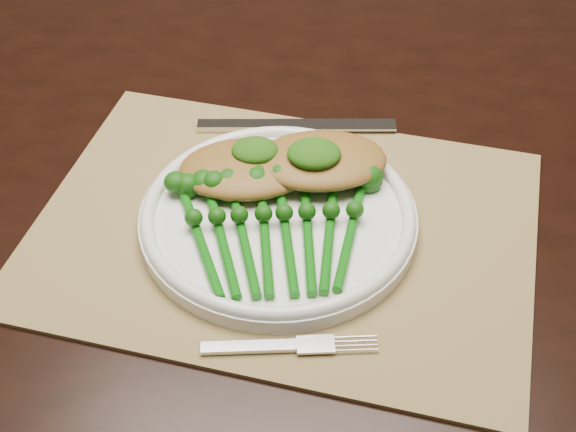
{
  "coord_description": "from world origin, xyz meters",
  "views": [
    {
      "loc": [
        0.08,
        -0.87,
        1.32
      ],
      "look_at": [
        0.06,
        -0.31,
        0.78
      ],
      "focal_mm": 50.0,
      "sensor_mm": 36.0,
      "label": 1
    }
  ],
  "objects_px": {
    "chicken_fillet_left": "(246,169)",
    "dining_table": "(271,320)",
    "broccolini_bundle": "(276,237)",
    "placemat": "(284,229)",
    "dinner_plate": "(278,216)"
  },
  "relations": [
    {
      "from": "chicken_fillet_left",
      "to": "broccolini_bundle",
      "type": "height_order",
      "value": "chicken_fillet_left"
    },
    {
      "from": "dining_table",
      "to": "broccolini_bundle",
      "type": "bearing_deg",
      "value": -83.98
    },
    {
      "from": "dining_table",
      "to": "chicken_fillet_left",
      "type": "distance_m",
      "value": 0.43
    },
    {
      "from": "broccolini_bundle",
      "to": "dinner_plate",
      "type": "bearing_deg",
      "value": 82.72
    },
    {
      "from": "dining_table",
      "to": "chicken_fillet_left",
      "type": "height_order",
      "value": "chicken_fillet_left"
    },
    {
      "from": "dining_table",
      "to": "broccolini_bundle",
      "type": "height_order",
      "value": "broccolini_bundle"
    },
    {
      "from": "broccolini_bundle",
      "to": "placemat",
      "type": "bearing_deg",
      "value": 73.17
    },
    {
      "from": "chicken_fillet_left",
      "to": "broccolini_bundle",
      "type": "bearing_deg",
      "value": -74.85
    },
    {
      "from": "placemat",
      "to": "dinner_plate",
      "type": "height_order",
      "value": "dinner_plate"
    },
    {
      "from": "dining_table",
      "to": "chicken_fillet_left",
      "type": "relative_size",
      "value": 11.67
    },
    {
      "from": "chicken_fillet_left",
      "to": "dining_table",
      "type": "bearing_deg",
      "value": 78.73
    },
    {
      "from": "dining_table",
      "to": "broccolini_bundle",
      "type": "relative_size",
      "value": 8.06
    },
    {
      "from": "placemat",
      "to": "chicken_fillet_left",
      "type": "relative_size",
      "value": 3.55
    },
    {
      "from": "dining_table",
      "to": "placemat",
      "type": "relative_size",
      "value": 3.29
    },
    {
      "from": "placemat",
      "to": "dinner_plate",
      "type": "distance_m",
      "value": 0.02
    }
  ]
}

